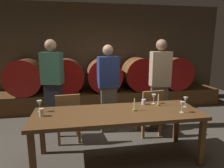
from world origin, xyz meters
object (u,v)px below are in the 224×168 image
object	(u,v)px
wine_barrel_left	(67,75)
chair_left	(68,115)
wine_barrel_right	(138,73)
wine_barrel_far_right	(172,73)
guest_left	(53,85)
wine_glass_center_left	(154,97)
wine_barrel_far_left	(26,77)
guest_right	(160,84)
wine_glass_center_right	(182,104)
wine_glass_far_left	(39,104)
guest_center	(108,88)
candle_right	(158,102)
cup_right	(144,102)
wine_barrel_center	(104,74)
dining_table	(118,117)
wine_glass_far_right	(186,100)
cup_left	(42,112)
chair_right	(150,110)
candle_left	(134,107)

from	to	relation	value
wine_barrel_left	chair_left	distance (m)	1.92
chair_left	wine_barrel_right	bearing A→B (deg)	-140.09
wine_barrel_far_right	guest_left	distance (m)	3.39
chair_left	wine_glass_center_left	distance (m)	1.49
wine_barrel_far_left	wine_barrel_left	size ratio (longest dim) A/B	1.00
guest_right	wine_glass_center_right	xyz separation A→B (m)	(-0.16, -1.16, -0.06)
chair_left	wine_glass_far_left	bearing A→B (deg)	45.45
guest_center	candle_right	size ratio (longest dim) A/B	8.53
candle_right	cup_right	size ratio (longest dim) A/B	2.27
wine_barrel_center	dining_table	xyz separation A→B (m)	(-0.15, -2.56, -0.22)
wine_barrel_center	guest_left	size ratio (longest dim) A/B	0.49
wine_barrel_right	wine_glass_center_left	world-z (taller)	wine_barrel_right
wine_barrel_center	candle_right	distance (m)	2.43
wine_barrel_far_right	guest_right	bearing A→B (deg)	-123.78
wine_glass_far_right	cup_left	distance (m)	2.12
dining_table	wine_glass_far_right	size ratio (longest dim) A/B	14.99
cup_left	candle_right	bearing A→B (deg)	5.54
candle_right	wine_barrel_right	bearing A→B (deg)	79.89
wine_barrel_far_right	wine_barrel_right	bearing A→B (deg)	180.00
wine_glass_center_left	cup_left	distance (m)	1.73
wine_glass_far_right	wine_barrel_center	bearing A→B (deg)	110.18
wine_glass_far_right	guest_center	bearing A→B (deg)	137.05
guest_right	cup_left	world-z (taller)	guest_right
wine_barrel_left	cup_left	bearing A→B (deg)	-95.18
guest_left	wine_glass_far_left	size ratio (longest dim) A/B	10.61
chair_left	wine_glass_far_right	bearing A→B (deg)	155.04
wine_barrel_far_right	chair_right	bearing A→B (deg)	-125.73
chair_left	chair_right	distance (m)	1.48
dining_table	guest_center	xyz separation A→B (m)	(0.02, 1.02, 0.19)
wine_barrel_far_left	chair_left	xyz separation A→B (m)	(1.08, -1.88, -0.40)
wine_barrel_left	wine_barrel_far_right	distance (m)	2.92
wine_barrel_left	candle_left	xyz separation A→B (m)	(1.06, -2.55, -0.09)
guest_left	chair_left	bearing A→B (deg)	132.42
dining_table	guest_left	xyz separation A→B (m)	(-1.02, 1.23, 0.25)
wine_barrel_far_left	chair_right	xyz separation A→B (m)	(2.56, -1.88, -0.40)
wine_barrel_left	candle_left	size ratio (longest dim) A/B	4.39
candle_left	cup_left	size ratio (longest dim) A/B	1.86
candle_left	cup_left	distance (m)	1.29
wine_barrel_far_right	guest_left	world-z (taller)	guest_left
candle_left	cup_right	world-z (taller)	candle_left
candle_right	wine_glass_center_left	distance (m)	0.13
wine_barrel_center	candle_right	bearing A→B (deg)	-76.99
wine_barrel_far_left	wine_barrel_right	size ratio (longest dim) A/B	1.00
wine_barrel_left	chair_right	xyz separation A→B (m)	(1.57, -1.88, -0.40)
wine_barrel_left	wine_glass_far_right	bearing A→B (deg)	-53.10
chair_right	wine_glass_center_left	world-z (taller)	wine_glass_center_left
wine_barrel_center	wine_barrel_far_right	xyz separation A→B (m)	(1.96, 0.00, 0.00)
candle_left	wine_glass_far_left	world-z (taller)	candle_left
guest_right	wine_glass_center_right	bearing A→B (deg)	87.38
chair_left	candle_right	xyz separation A→B (m)	(1.43, -0.49, 0.30)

